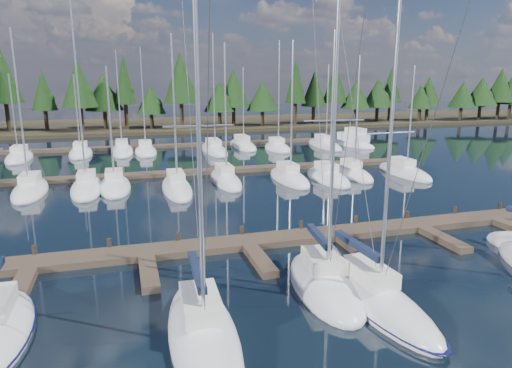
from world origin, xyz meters
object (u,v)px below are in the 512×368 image
object	(u,v)px
front_sailboat_4	(373,297)
front_sailboat_3	(325,283)
main_dock	(249,246)
front_sailboat_2	(203,333)
motor_yacht_right	(353,142)

from	to	relation	value
front_sailboat_4	front_sailboat_3	bearing A→B (deg)	128.26
main_dock	front_sailboat_2	distance (m)	9.84
main_dock	front_sailboat_3	distance (m)	6.51
main_dock	motor_yacht_right	bearing A→B (deg)	54.15
main_dock	front_sailboat_4	size ratio (longest dim) A/B	3.09
main_dock	front_sailboat_3	bearing A→B (deg)	-70.62
front_sailboat_3	front_sailboat_4	xyz separation A→B (m)	(1.51, -1.91, -0.01)
main_dock	front_sailboat_4	world-z (taller)	front_sailboat_4
front_sailboat_2	front_sailboat_4	size ratio (longest dim) A/B	1.08
main_dock	motor_yacht_right	world-z (taller)	motor_yacht_right
front_sailboat_3	motor_yacht_right	distance (m)	48.82
main_dock	front_sailboat_2	world-z (taller)	front_sailboat_2
front_sailboat_2	front_sailboat_3	size ratio (longest dim) A/B	1.03
main_dock	front_sailboat_3	world-z (taller)	front_sailboat_3
front_sailboat_3	motor_yacht_right	size ratio (longest dim) A/B	1.60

